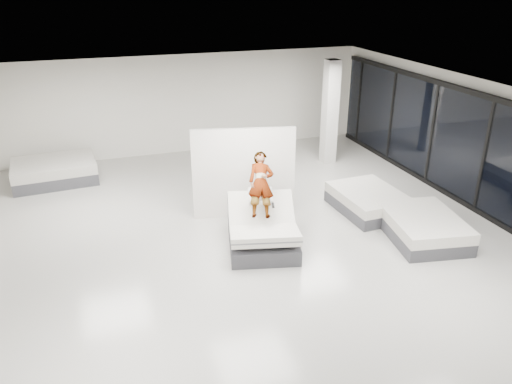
% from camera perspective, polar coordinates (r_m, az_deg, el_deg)
% --- Properties ---
extents(room, '(14.00, 14.04, 3.20)m').
position_cam_1_polar(room, '(10.22, -0.34, 1.27)').
color(room, '#A6A49C').
rests_on(room, ground).
extents(hero_bed, '(1.85, 2.20, 1.15)m').
position_cam_1_polar(hero_bed, '(10.88, 0.74, -4.53)').
color(hero_bed, '#38383D').
rests_on(hero_bed, floor).
extents(person, '(0.87, 1.44, 1.40)m').
position_cam_1_polar(person, '(10.81, 0.59, 0.03)').
color(person, slate).
rests_on(person, hero_bed).
extents(remote, '(0.08, 0.15, 0.08)m').
position_cam_1_polar(remote, '(10.58, 1.96, -1.53)').
color(remote, black).
rests_on(remote, person).
extents(divider_panel, '(2.42, 0.66, 2.24)m').
position_cam_1_polar(divider_panel, '(11.94, -1.42, 2.13)').
color(divider_panel, silver).
rests_on(divider_panel, floor).
extents(flat_bed_right_far, '(1.53, 2.00, 0.53)m').
position_cam_1_polar(flat_bed_right_far, '(12.84, 12.74, -1.01)').
color(flat_bed_right_far, '#38383D').
rests_on(flat_bed_right_far, floor).
extents(flat_bed_right_near, '(1.82, 2.22, 0.55)m').
position_cam_1_polar(flat_bed_right_near, '(11.84, 18.56, -3.85)').
color(flat_bed_right_near, '#38383D').
rests_on(flat_bed_right_near, floor).
extents(flat_bed_left_far, '(2.37, 1.85, 0.62)m').
position_cam_1_polar(flat_bed_left_far, '(15.46, -22.03, 2.23)').
color(flat_bed_left_far, '#38383D').
rests_on(flat_bed_left_far, floor).
extents(column, '(0.40, 0.40, 3.20)m').
position_cam_1_polar(column, '(15.67, 8.45, 8.96)').
color(column, beige).
rests_on(column, floor).
extents(storefront_glazing, '(0.12, 13.40, 2.92)m').
position_cam_1_polar(storefront_glazing, '(13.26, 24.68, 3.67)').
color(storefront_glazing, '#212737').
rests_on(storefront_glazing, floor).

